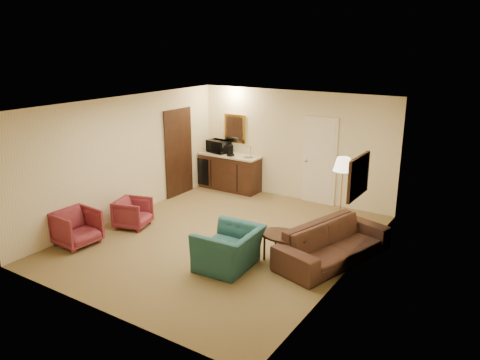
% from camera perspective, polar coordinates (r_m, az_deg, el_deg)
% --- Properties ---
extents(ground, '(6.00, 6.00, 0.00)m').
position_cam_1_polar(ground, '(9.15, -2.17, -7.18)').
color(ground, olive).
rests_on(ground, ground).
extents(room_walls, '(5.02, 6.01, 2.61)m').
position_cam_1_polar(room_walls, '(9.28, -0.06, 4.34)').
color(room_walls, beige).
rests_on(room_walls, ground).
extents(wetbar_cabinet, '(1.64, 0.58, 0.92)m').
position_cam_1_polar(wetbar_cabinet, '(11.99, -1.25, 0.98)').
color(wetbar_cabinet, '#381C12').
rests_on(wetbar_cabinet, ground).
extents(sofa, '(1.25, 2.34, 0.88)m').
position_cam_1_polar(sofa, '(8.29, 11.37, -6.83)').
color(sofa, black).
rests_on(sofa, ground).
extents(teal_armchair, '(0.75, 1.10, 0.92)m').
position_cam_1_polar(teal_armchair, '(7.89, -1.35, -7.55)').
color(teal_armchair, '#1E4B4A').
rests_on(teal_armchair, ground).
extents(rose_chair_near, '(0.76, 0.78, 0.66)m').
position_cam_1_polar(rose_chair_near, '(9.85, -12.92, -3.78)').
color(rose_chair_near, maroon).
rests_on(rose_chair_near, ground).
extents(rose_chair_far, '(0.72, 0.76, 0.74)m').
position_cam_1_polar(rose_chair_far, '(9.28, -19.34, -5.31)').
color(rose_chair_far, maroon).
rests_on(rose_chair_far, ground).
extents(coffee_table, '(0.93, 0.67, 0.50)m').
position_cam_1_polar(coffee_table, '(8.21, 5.32, -8.22)').
color(coffee_table, '#321A10').
rests_on(coffee_table, ground).
extents(floor_lamp, '(0.51, 0.51, 1.49)m').
position_cam_1_polar(floor_lamp, '(9.62, 12.25, -1.58)').
color(floor_lamp, '#AF843A').
rests_on(floor_lamp, ground).
extents(waste_bin, '(0.31, 0.31, 0.32)m').
position_cam_1_polar(waste_bin, '(11.68, 1.21, -0.97)').
color(waste_bin, black).
rests_on(waste_bin, ground).
extents(microwave, '(0.62, 0.40, 0.39)m').
position_cam_1_polar(microwave, '(12.08, -2.65, 4.28)').
color(microwave, black).
rests_on(microwave, wetbar_cabinet).
extents(coffee_maker, '(0.15, 0.15, 0.28)m').
position_cam_1_polar(coffee_maker, '(11.69, -1.16, 3.60)').
color(coffee_maker, black).
rests_on(coffee_maker, wetbar_cabinet).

